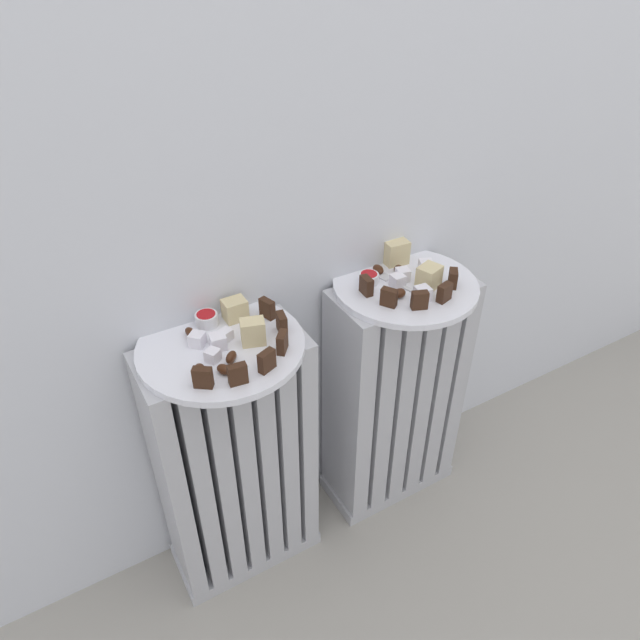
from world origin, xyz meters
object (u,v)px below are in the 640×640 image
Objects in this scene: plate_right at (405,285)px; jam_bowl_right at (369,278)px; plate_left at (221,346)px; radiator_left at (236,464)px; jam_bowl_left at (207,319)px; fork at (396,283)px; radiator_right at (394,397)px.

jam_bowl_right is (-0.06, 0.04, 0.02)m from plate_right.
plate_left is 7.34× the size of jam_bowl_right.
plate_left is 0.32m from jam_bowl_right.
jam_bowl_left is at bearing 89.83° from radiator_left.
radiator_left is at bearing -178.77° from fork.
radiator_left is at bearing 180.00° from plate_right.
plate_left is at bearing -90.17° from jam_bowl_left.
jam_bowl_left is at bearing 89.83° from plate_left.
plate_right is (-0.00, -0.00, 0.29)m from radiator_right.
plate_left is at bearing 180.00° from plate_right.
plate_right is at bearing 0.00° from plate_left.
plate_left and plate_right have the same top height.
plate_right is at bearing -135.00° from radiator_right.
radiator_left is at bearing 180.00° from plate_left.
plate_left is 7.16× the size of jam_bowl_left.
jam_bowl_right is (0.31, 0.04, 0.02)m from plate_left.
radiator_right is at bearing 45.00° from plate_right.
fork is (0.04, -0.03, -0.01)m from jam_bowl_right.
fork is at bearing 156.75° from plate_right.
plate_right is 7.16× the size of jam_bowl_left.
plate_left is at bearing 0.00° from radiator_left.
jam_bowl_left reaches higher than radiator_left.
plate_right is at bearing -9.20° from jam_bowl_left.
jam_bowl_right is (0.31, 0.04, 0.31)m from radiator_left.
jam_bowl_right reaches higher than plate_right.
jam_bowl_right is at bearing 6.45° from radiator_left.
plate_left is 0.06m from jam_bowl_left.
jam_bowl_left reaches higher than plate_right.
jam_bowl_left is 0.36m from fork.
jam_bowl_right is (0.31, -0.03, -0.00)m from jam_bowl_left.
plate_left is 1.00× the size of plate_right.
plate_left is at bearing -173.55° from jam_bowl_right.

